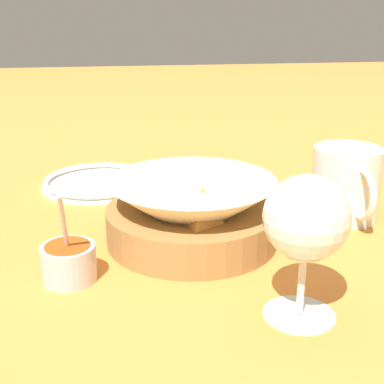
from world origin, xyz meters
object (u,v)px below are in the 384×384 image
object	(u,v)px
food_basket	(192,214)
sauce_cup	(69,261)
wine_glass	(306,223)
side_plate	(98,182)
beer_mug	(346,186)

from	to	relation	value
food_basket	sauce_cup	world-z (taller)	sauce_cup
sauce_cup	wine_glass	xyz separation A→B (m)	(0.10, 0.22, 0.07)
side_plate	beer_mug	bearing A→B (deg)	60.88
food_basket	wine_glass	bearing A→B (deg)	22.31
food_basket	sauce_cup	distance (m)	0.16
food_basket	sauce_cup	size ratio (longest dim) A/B	1.94
sauce_cup	beer_mug	xyz separation A→B (m)	(-0.12, 0.36, 0.02)
sauce_cup	side_plate	size ratio (longest dim) A/B	0.61
wine_glass	side_plate	bearing A→B (deg)	-154.86
beer_mug	food_basket	bearing A→B (deg)	-78.59
food_basket	side_plate	world-z (taller)	food_basket
food_basket	beer_mug	distance (m)	0.22
beer_mug	sauce_cup	bearing A→B (deg)	-71.17
food_basket	beer_mug	bearing A→B (deg)	101.41
beer_mug	side_plate	world-z (taller)	beer_mug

